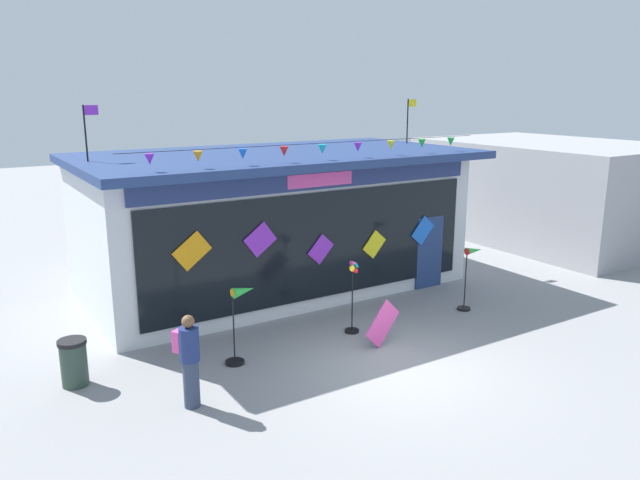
{
  "coord_description": "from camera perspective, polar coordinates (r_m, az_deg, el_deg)",
  "views": [
    {
      "loc": [
        -7.21,
        -8.69,
        5.34
      ],
      "look_at": [
        0.26,
        3.23,
        1.91
      ],
      "focal_mm": 34.39,
      "sensor_mm": 36.0,
      "label": 1
    }
  ],
  "objects": [
    {
      "name": "wind_spinner_far_left",
      "position": [
        12.34,
        -7.39,
        -6.63
      ],
      "size": [
        0.7,
        0.39,
        1.61
      ],
      "color": "black",
      "rests_on": "ground_plane"
    },
    {
      "name": "display_kite_on_ground",
      "position": [
        13.27,
        5.85,
        -7.75
      ],
      "size": [
        1.0,
        0.17,
        1.0
      ],
      "primitive_type": "cube",
      "rotation": [
        -0.16,
        0.79,
        0.0
      ],
      "color": "#EA4CA3",
      "rests_on": "ground_plane"
    },
    {
      "name": "person_near_camera",
      "position": [
        10.89,
        -12.08,
        -10.75
      ],
      "size": [
        0.42,
        0.48,
        1.68
      ],
      "rotation": [
        0.0,
        0.0,
        0.52
      ],
      "color": "#333D56",
      "rests_on": "ground_plane"
    },
    {
      "name": "neighbour_building",
      "position": [
        24.28,
        20.48,
        4.39
      ],
      "size": [
        6.13,
        8.56,
        3.54
      ],
      "primitive_type": "cube",
      "color": "#99999E",
      "rests_on": "ground_plane"
    },
    {
      "name": "wind_spinner_center_left",
      "position": [
        15.65,
        13.83,
        -2.57
      ],
      "size": [
        0.65,
        0.33,
        1.59
      ],
      "color": "black",
      "rests_on": "ground_plane"
    },
    {
      "name": "kite_shop_building",
      "position": [
        16.9,
        -4.38,
        1.94
      ],
      "size": [
        10.33,
        5.62,
        5.1
      ],
      "color": "silver",
      "rests_on": "ground_plane"
    },
    {
      "name": "ground_plane",
      "position": [
        12.49,
        7.03,
        -11.72
      ],
      "size": [
        80.0,
        80.0,
        0.0
      ],
      "primitive_type": "plane",
      "color": "gray"
    },
    {
      "name": "trash_bin",
      "position": [
        12.42,
        -21.94,
        -10.51
      ],
      "size": [
        0.52,
        0.52,
        0.9
      ],
      "color": "#2D4238",
      "rests_on": "ground_plane"
    },
    {
      "name": "wind_spinner_left",
      "position": [
        13.76,
        3.08,
        -4.93
      ],
      "size": [
        0.33,
        0.33,
        1.71
      ],
      "color": "black",
      "rests_on": "ground_plane"
    }
  ]
}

